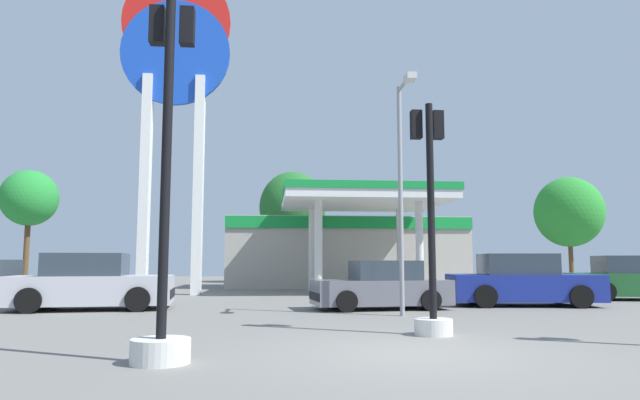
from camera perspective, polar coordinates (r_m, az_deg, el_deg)
The scene contains 13 objects.
ground_plane at distance 9.04m, azimuth 9.57°, elevation -15.02°, with size 90.00×90.00×0.00m, color slate.
gas_station at distance 30.28m, azimuth 2.66°, elevation -4.87°, with size 12.62×11.84×4.53m.
station_pole_sign at distance 25.70m, azimuth -14.50°, elevation 11.75°, with size 4.70×0.56×14.21m.
car_0 at distance 19.05m, azimuth 19.78°, elevation -7.84°, with size 4.76×2.54×1.63m.
car_1 at distance 17.74m, azimuth -22.21°, elevation -7.90°, with size 4.71×2.42×1.63m.
car_2 at distance 23.62m, azimuth 29.20°, elevation -7.08°, with size 4.73×2.67×1.60m.
car_3 at distance 16.77m, azimuth 6.23°, elevation -8.77°, with size 4.10×2.12×1.42m.
traffic_signal_1 at distance 11.11m, azimuth 11.21°, elevation -4.99°, with size 0.72×0.72×4.49m.
traffic_signal_2 at distance 8.22m, azimuth -15.52°, elevation -4.23°, with size 0.82×0.82×5.27m.
tree_0 at distance 38.54m, azimuth -27.39°, elevation 0.14°, with size 3.36×3.36×6.94m.
tree_1 at distance 37.51m, azimuth -2.81°, elevation -0.78°, with size 4.41×4.41×7.36m.
tree_2 at distance 40.06m, azimuth 23.91°, elevation -1.12°, with size 4.34×4.34×6.87m.
corner_streetlamp at distance 14.75m, azimuth 8.34°, elevation 2.84°, with size 0.24×1.48×6.05m.
Camera 1 is at (-2.24, -8.65, 1.39)m, focal length 31.56 mm.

